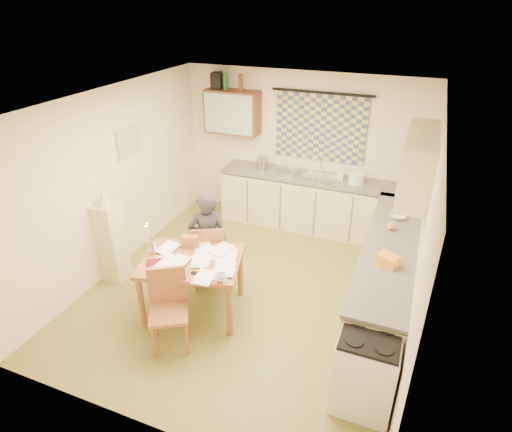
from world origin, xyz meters
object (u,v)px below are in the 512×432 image
at_px(dining_table, 193,285).
at_px(person, 208,241).
at_px(stove, 366,370).
at_px(counter_right, 386,276).
at_px(chair_far, 210,265).
at_px(counter_back, 319,204).
at_px(shelf_stand, 111,242).

bearing_deg(dining_table, person, 82.57).
bearing_deg(person, stove, 123.55).
xyz_separation_m(counter_right, person, (-2.24, -0.40, 0.23)).
xyz_separation_m(dining_table, chair_far, (-0.07, 0.58, -0.09)).
bearing_deg(person, dining_table, 67.65).
distance_m(counter_back, dining_table, 2.76).
bearing_deg(chair_far, counter_back, -142.44).
bearing_deg(person, counter_back, -144.59).
distance_m(chair_far, person, 0.40).
xyz_separation_m(counter_back, chair_far, (-0.98, -2.03, -0.16)).
height_order(stove, shelf_stand, shelf_stand).
distance_m(counter_back, shelf_stand, 3.30).
bearing_deg(chair_far, dining_table, 70.51).
relative_size(dining_table, person, 0.98).
bearing_deg(dining_table, counter_right, 9.36).
bearing_deg(counter_right, counter_back, 127.33).
relative_size(counter_back, shelf_stand, 2.97).
xyz_separation_m(counter_back, dining_table, (-0.91, -2.60, -0.07)).
bearing_deg(counter_back, dining_table, -109.24).
height_order(stove, chair_far, chair_far).
distance_m(dining_table, shelf_stand, 1.40).
bearing_deg(counter_right, chair_far, -170.58).
xyz_separation_m(counter_back, person, (-0.97, -2.05, 0.23)).
relative_size(chair_far, shelf_stand, 0.84).
distance_m(stove, dining_table, 2.25).
relative_size(stove, shelf_stand, 0.76).
xyz_separation_m(chair_far, shelf_stand, (-1.30, -0.35, 0.27)).
height_order(counter_back, chair_far, chair_far).
distance_m(stove, shelf_stand, 3.64).
bearing_deg(counter_back, shelf_stand, -133.78).
bearing_deg(stove, counter_back, 111.48).
bearing_deg(counter_back, counter_right, -52.67).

